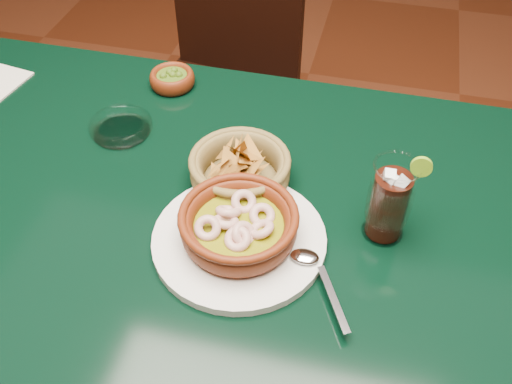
% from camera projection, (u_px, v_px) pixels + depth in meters
% --- Properties ---
extents(dining_table, '(1.20, 0.80, 0.75)m').
position_uv_depth(dining_table, '(186.00, 231.00, 1.07)').
color(dining_table, black).
rests_on(dining_table, ground).
extents(dining_chair, '(0.46, 0.46, 0.90)m').
position_uv_depth(dining_chair, '(223.00, 82.00, 1.69)').
color(dining_chair, black).
rests_on(dining_chair, ground).
extents(shrimp_plate, '(0.34, 0.28, 0.08)m').
position_uv_depth(shrimp_plate, '(239.00, 229.00, 0.90)').
color(shrimp_plate, silver).
rests_on(shrimp_plate, dining_table).
extents(chip_basket, '(0.21, 0.21, 0.13)m').
position_uv_depth(chip_basket, '(240.00, 170.00, 1.00)').
color(chip_basket, olive).
rests_on(chip_basket, dining_table).
extents(guacamole_ramekin, '(0.12, 0.12, 0.04)m').
position_uv_depth(guacamole_ramekin, '(172.00, 79.00, 1.22)').
color(guacamole_ramekin, '#531C0A').
rests_on(guacamole_ramekin, dining_table).
extents(cola_drink, '(0.15, 0.15, 0.17)m').
position_uv_depth(cola_drink, '(389.00, 201.00, 0.89)').
color(cola_drink, white).
rests_on(cola_drink, dining_table).
extents(glass_ashtray, '(0.13, 0.13, 0.03)m').
position_uv_depth(glass_ashtray, '(121.00, 127.00, 1.11)').
color(glass_ashtray, white).
rests_on(glass_ashtray, dining_table).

